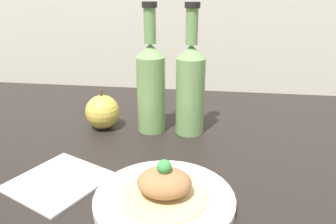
# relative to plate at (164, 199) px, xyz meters

# --- Properties ---
(ground_plane) EXTENTS (1.80, 1.10, 0.04)m
(ground_plane) POSITION_rel_plate_xyz_m (0.08, 0.09, -0.03)
(ground_plane) COLOR black
(plate) EXTENTS (0.22, 0.22, 0.02)m
(plate) POSITION_rel_plate_xyz_m (0.00, 0.00, 0.00)
(plate) COLOR white
(plate) RESTS_ON ground_plane
(plated_food) EXTENTS (0.14, 0.14, 0.06)m
(plated_food) POSITION_rel_plate_xyz_m (0.00, 0.00, 0.03)
(plated_food) COLOR #D6BC7F
(plated_food) RESTS_ON plate
(cider_bottle_left) EXTENTS (0.07, 0.07, 0.29)m
(cider_bottle_left) POSITION_rel_plate_xyz_m (-0.07, 0.28, 0.10)
(cider_bottle_left) COLOR #729E5B
(cider_bottle_left) RESTS_ON ground_plane
(cider_bottle_right) EXTENTS (0.07, 0.07, 0.29)m
(cider_bottle_right) POSITION_rel_plate_xyz_m (0.02, 0.28, 0.10)
(cider_bottle_right) COLOR #729E5B
(cider_bottle_right) RESTS_ON ground_plane
(apple) EXTENTS (0.08, 0.08, 0.10)m
(apple) POSITION_rel_plate_xyz_m (-0.19, 0.27, 0.03)
(apple) COLOR gold
(apple) RESTS_ON ground_plane
(napkin) EXTENTS (0.19, 0.19, 0.01)m
(napkin) POSITION_rel_plate_xyz_m (-0.19, 0.04, -0.01)
(napkin) COLOR white
(napkin) RESTS_ON ground_plane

